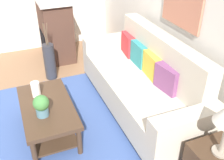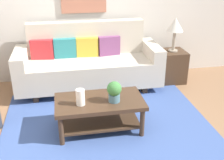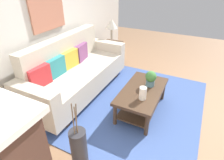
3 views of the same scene
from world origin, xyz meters
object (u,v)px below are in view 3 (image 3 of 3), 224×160
at_px(side_table, 112,53).
at_px(tabletop_vase, 143,93).
at_px(throw_pillow_mustard, 69,59).
at_px(throw_pillow_teal, 56,67).
at_px(couch, 76,72).
at_px(framed_painting, 47,8).
at_px(floor_vase, 79,151).
at_px(throw_pillow_crimson, 40,77).
at_px(potted_plant_tabletop, 151,78).
at_px(table_lamp, 112,25).
at_px(throw_pillow_plum, 81,52).
at_px(coffee_table, 142,96).

bearing_deg(side_table, tabletop_vase, -141.23).
bearing_deg(throw_pillow_mustard, throw_pillow_teal, 180.00).
bearing_deg(couch, tabletop_vase, -99.99).
bearing_deg(throw_pillow_teal, framed_painting, 42.91).
bearing_deg(floor_vase, throw_pillow_mustard, 39.99).
relative_size(throw_pillow_teal, floor_vase, 0.59).
distance_m(floor_vase, framed_painting, 2.35).
bearing_deg(throw_pillow_crimson, side_table, -3.28).
bearing_deg(potted_plant_tabletop, table_lamp, 46.50).
bearing_deg(tabletop_vase, throw_pillow_teal, 94.78).
relative_size(couch, potted_plant_tabletop, 8.90).
height_order(throw_pillow_teal, floor_vase, throw_pillow_teal).
height_order(throw_pillow_teal, table_lamp, table_lamp).
distance_m(potted_plant_tabletop, floor_vase, 1.59).
bearing_deg(potted_plant_tabletop, throw_pillow_crimson, 121.23).
bearing_deg(framed_painting, floor_vase, -132.53).
relative_size(tabletop_vase, table_lamp, 0.35).
distance_m(throw_pillow_plum, potted_plant_tabletop, 1.51).
bearing_deg(coffee_table, framed_painting, 89.86).
height_order(throw_pillow_teal, side_table, throw_pillow_teal).
xyz_separation_m(side_table, floor_vase, (-2.82, -1.01, 0.02)).
bearing_deg(side_table, couch, 179.95).
xyz_separation_m(throw_pillow_teal, coffee_table, (0.36, -1.42, -0.37)).
relative_size(throw_pillow_teal, table_lamp, 0.63).
bearing_deg(throw_pillow_teal, floor_vase, -131.01).
xyz_separation_m(couch, side_table, (1.47, -0.00, -0.15)).
bearing_deg(tabletop_vase, coffee_table, 17.95).
distance_m(throw_pillow_plum, framed_painting, 0.99).
height_order(throw_pillow_crimson, throw_pillow_mustard, same).
height_order(throw_pillow_mustard, floor_vase, throw_pillow_mustard).
height_order(throw_pillow_mustard, table_lamp, table_lamp).
relative_size(potted_plant_tabletop, framed_painting, 0.35).
bearing_deg(side_table, throw_pillow_plum, 173.45).
relative_size(throw_pillow_teal, coffee_table, 0.33).
bearing_deg(floor_vase, throw_pillow_plum, 33.43).
xyz_separation_m(couch, floor_vase, (-1.36, -1.01, -0.13)).
bearing_deg(floor_vase, throw_pillow_crimson, 61.32).
bearing_deg(throw_pillow_crimson, floor_vase, -118.68).
distance_m(throw_pillow_crimson, table_lamp, 2.22).
bearing_deg(table_lamp, throw_pillow_plum, 173.45).
relative_size(coffee_table, side_table, 1.96).
distance_m(table_lamp, framed_painting, 1.63).
height_order(coffee_table, table_lamp, table_lamp).
height_order(throw_pillow_mustard, potted_plant_tabletop, throw_pillow_mustard).
height_order(potted_plant_tabletop, table_lamp, table_lamp).
height_order(throw_pillow_mustard, tabletop_vase, throw_pillow_mustard).
bearing_deg(table_lamp, throw_pillow_crimson, 176.72).
relative_size(coffee_table, floor_vase, 1.80).
xyz_separation_m(throw_pillow_crimson, throw_pillow_mustard, (0.73, 0.00, 0.00)).
height_order(throw_pillow_plum, coffee_table, throw_pillow_plum).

